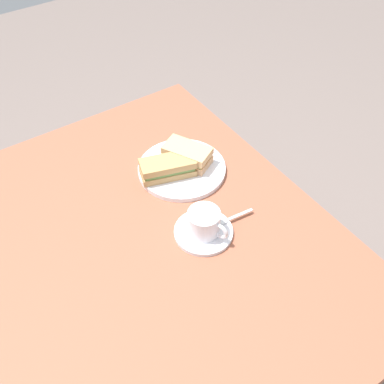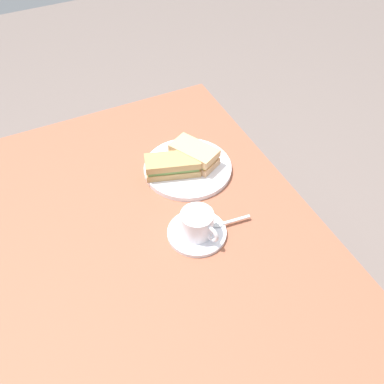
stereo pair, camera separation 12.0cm
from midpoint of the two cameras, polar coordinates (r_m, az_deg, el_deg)
ground_plane at (r=1.76m, az=-5.55°, el=-20.68°), size 6.00×6.00×0.00m
dining_table at (r=1.24m, az=-7.51°, el=-9.77°), size 1.07×0.85×0.72m
sandwich_plate at (r=1.29m, az=-3.90°, el=2.70°), size 0.24×0.24×0.01m
sandwich_front at (r=1.29m, az=-3.26°, el=4.45°), size 0.15×0.12×0.05m
sandwich_back at (r=1.25m, az=-5.70°, el=2.85°), size 0.10×0.16×0.05m
coffee_saucer at (r=1.14m, az=-1.59°, el=-5.05°), size 0.14×0.14×0.01m
coffee_cup at (r=1.11m, az=-1.55°, el=-3.85°), size 0.11×0.08×0.06m
spoon at (r=1.16m, az=1.70°, el=-3.44°), size 0.02×0.10×0.01m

